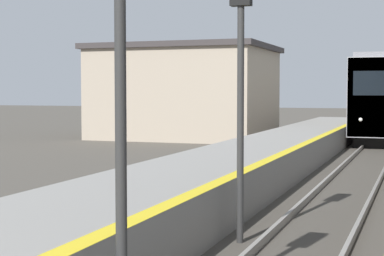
% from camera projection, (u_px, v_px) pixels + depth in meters
% --- Properties ---
extents(signal_near, '(0.36, 0.31, 5.04)m').
position_uv_depth(signal_near, '(119.00, 10.00, 6.50)').
color(signal_near, '#2D2D2D').
rests_on(signal_near, ground).
extents(signal_mid, '(0.36, 0.31, 5.04)m').
position_uv_depth(signal_mid, '(241.00, 44.00, 11.08)').
color(signal_mid, '#2D2D2D').
rests_on(signal_mid, ground).
extents(station_building, '(9.73, 7.99, 5.24)m').
position_uv_depth(station_building, '(186.00, 92.00, 36.66)').
color(station_building, tan).
rests_on(station_building, ground).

